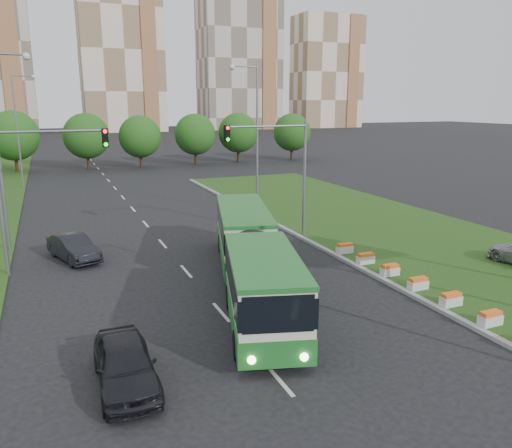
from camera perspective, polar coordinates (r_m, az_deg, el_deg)
name	(u,v)px	position (r m, az deg, el deg)	size (l,w,h in m)	color
ground	(282,302)	(23.59, 3.01, -8.91)	(360.00, 360.00, 0.00)	black
grass_median	(399,233)	(36.73, 16.02, -1.01)	(14.00, 60.00, 0.15)	#204513
median_kerb	(313,243)	(32.92, 6.49, -2.21)	(0.30, 60.00, 0.18)	gray
lane_markings	(141,219)	(41.14, -13.00, 0.61)	(0.20, 100.00, 0.01)	silver
flower_planters	(418,283)	(25.84, 18.02, -6.47)	(1.10, 13.70, 0.60)	silver
traffic_mast_median	(283,161)	(33.07, 3.10, 7.23)	(5.76, 0.32, 8.00)	slate
traffic_mast_left	(31,175)	(28.85, -24.30, 5.10)	(5.76, 0.32, 8.00)	slate
street_lamps	(165,156)	(30.46, -10.31, 7.71)	(36.00, 60.00, 12.00)	slate
tree_line	(185,134)	(77.24, -8.13, 10.17)	(120.00, 8.00, 9.00)	#1A5115
apartment_tower_ceast	(121,51)	(172.10, -15.20, 18.55)	(25.00, 15.00, 50.00)	beige
apartment_tower_east	(239,60)	(182.02, -1.94, 18.23)	(27.00, 15.00, 47.00)	beige
midrise_east	(326,73)	(196.94, 8.06, 16.74)	(24.00, 14.00, 40.00)	beige
articulated_bus	(247,255)	(24.67, -1.09, -3.58)	(2.68, 17.21, 2.83)	beige
car_left_near	(125,364)	(17.39, -14.71, -15.21)	(1.85, 4.60, 1.57)	black
car_left_far	(74,248)	(31.33, -20.13, -2.55)	(1.58, 4.54, 1.50)	black
pedestrian	(240,336)	(18.36, -1.86, -12.69)	(0.66, 0.43, 1.80)	gray
shopping_trolley	(271,345)	(18.99, 1.78, -13.67)	(0.39, 0.41, 0.67)	orange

